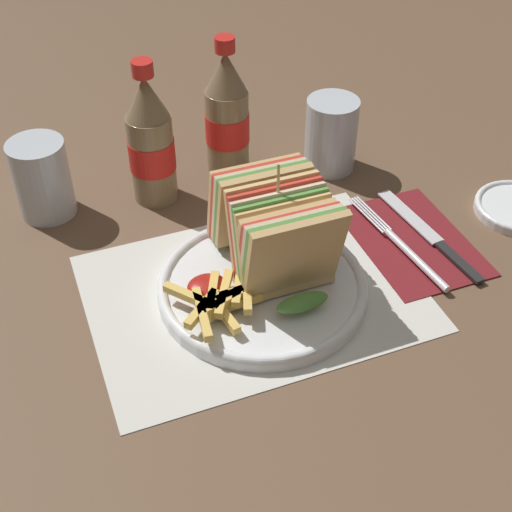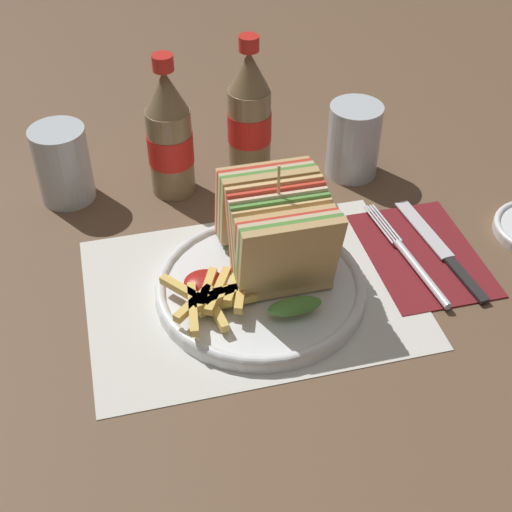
% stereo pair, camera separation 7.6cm
% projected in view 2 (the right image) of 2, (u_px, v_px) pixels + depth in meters
% --- Properties ---
extents(ground_plane, '(4.00, 4.00, 0.00)m').
position_uv_depth(ground_plane, '(237.00, 305.00, 0.80)').
color(ground_plane, brown).
extents(placemat, '(0.37, 0.27, 0.00)m').
position_uv_depth(placemat, '(252.00, 292.00, 0.81)').
color(placemat, silver).
rests_on(placemat, ground_plane).
extents(plate_main, '(0.24, 0.24, 0.02)m').
position_uv_depth(plate_main, '(260.00, 287.00, 0.80)').
color(plate_main, white).
rests_on(plate_main, ground_plane).
extents(club_sandwich, '(0.11, 0.18, 0.14)m').
position_uv_depth(club_sandwich, '(277.00, 233.00, 0.78)').
color(club_sandwich, tan).
rests_on(club_sandwich, plate_main).
extents(fries_pile, '(0.11, 0.09, 0.02)m').
position_uv_depth(fries_pile, '(214.00, 297.00, 0.76)').
color(fries_pile, '#E0B756').
rests_on(fries_pile, plate_main).
extents(ketchup_blob, '(0.04, 0.04, 0.02)m').
position_uv_depth(ketchup_blob, '(204.00, 282.00, 0.78)').
color(ketchup_blob, maroon).
rests_on(ketchup_blob, plate_main).
extents(napkin, '(0.13, 0.19, 0.00)m').
position_uv_depth(napkin, '(422.00, 253.00, 0.86)').
color(napkin, maroon).
rests_on(napkin, ground_plane).
extents(fork, '(0.03, 0.20, 0.01)m').
position_uv_depth(fork, '(413.00, 262.00, 0.84)').
color(fork, silver).
rests_on(fork, napkin).
extents(knife, '(0.03, 0.20, 0.00)m').
position_uv_depth(knife, '(441.00, 249.00, 0.86)').
color(knife, black).
rests_on(knife, napkin).
extents(coke_bottle_near, '(0.06, 0.06, 0.19)m').
position_uv_depth(coke_bottle_near, '(169.00, 136.00, 0.91)').
color(coke_bottle_near, '#7A6647').
rests_on(coke_bottle_near, ground_plane).
extents(coke_bottle_far, '(0.06, 0.06, 0.19)m').
position_uv_depth(coke_bottle_far, '(249.00, 115.00, 0.95)').
color(coke_bottle_far, '#7A6647').
rests_on(coke_bottle_far, ground_plane).
extents(glass_near, '(0.07, 0.07, 0.10)m').
position_uv_depth(glass_near, '(354.00, 140.00, 0.96)').
color(glass_near, silver).
rests_on(glass_near, ground_plane).
extents(glass_far, '(0.07, 0.07, 0.10)m').
position_uv_depth(glass_far, '(64.00, 169.00, 0.92)').
color(glass_far, silver).
rests_on(glass_far, ground_plane).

